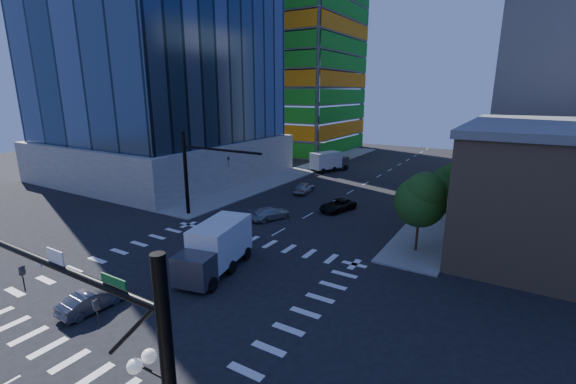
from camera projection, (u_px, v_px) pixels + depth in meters
The scene contains 15 objects.
ground at pixel (187, 283), 27.24m from camera, with size 160.00×160.00×0.00m, color black.
road_markings at pixel (187, 283), 27.24m from camera, with size 20.00×20.00×0.01m, color silver.
sidewalk_ne at pixel (461, 188), 54.05m from camera, with size 5.00×60.00×0.15m, color gray.
sidewalk_nw at pixel (305, 170), 66.60m from camera, with size 5.00×60.00×0.15m, color gray.
construction_building at pixel (295, 39), 86.08m from camera, with size 25.16×34.50×70.60m.
signal_mast_se at pixel (148, 380), 11.15m from camera, with size 10.51×2.48×9.00m.
signal_mast_nw at pixel (196, 167), 40.40m from camera, with size 10.20×0.40×9.00m.
tree_south at pixel (422, 199), 31.23m from camera, with size 4.16×4.16×6.82m.
tree_north at pixel (450, 180), 41.18m from camera, with size 3.54×3.52×5.78m.
car_nb_far at pixel (338, 205), 43.69m from camera, with size 2.17×4.70×1.31m, color black.
car_sb_near at pixel (270, 213), 40.77m from camera, with size 1.86×4.58×1.33m, color #B9B9B9.
car_sb_mid at pixel (304, 187), 51.53m from camera, with size 1.74×4.32×1.47m, color #9FA2A6.
car_sb_cross at pixel (92, 300), 23.70m from camera, with size 1.40×4.01×1.32m, color #505056.
box_truck_near at pixel (214, 253), 28.45m from camera, with size 4.28×7.28×3.58m.
box_truck_far at pixel (330, 163), 65.71m from camera, with size 4.94×6.87×3.31m.
Camera 1 is at (18.96, -17.45, 13.07)m, focal length 24.00 mm.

